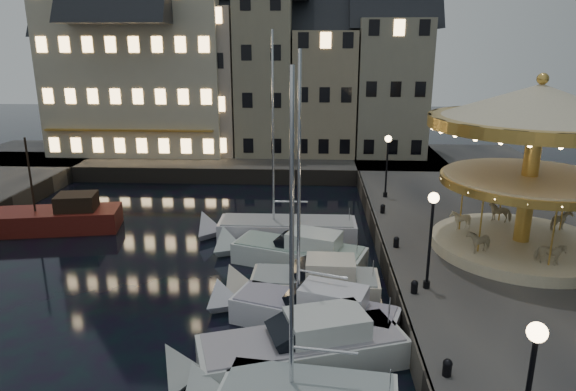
# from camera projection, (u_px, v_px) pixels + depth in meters

# --- Properties ---
(ground) EXTENTS (160.00, 160.00, 0.00)m
(ground) POSITION_uv_depth(u_px,v_px,m) (254.00, 323.00, 21.33)
(ground) COLOR black
(ground) RESTS_ON ground
(quay_east) EXTENTS (16.00, 56.00, 1.30)m
(quay_east) POSITION_uv_depth(u_px,v_px,m) (540.00, 258.00, 26.19)
(quay_east) COLOR #474442
(quay_east) RESTS_ON ground
(quay_north) EXTENTS (44.00, 12.00, 1.30)m
(quay_north) POSITION_uv_depth(u_px,v_px,m) (204.00, 160.00, 48.39)
(quay_north) COLOR #474442
(quay_north) RESTS_ON ground
(quaywall_e) EXTENTS (0.15, 44.00, 1.30)m
(quaywall_e) POSITION_uv_depth(u_px,v_px,m) (382.00, 255.00, 26.59)
(quaywall_e) COLOR #47423A
(quaywall_e) RESTS_ON ground
(quaywall_n) EXTENTS (48.00, 0.15, 1.30)m
(quaywall_n) POSITION_uv_depth(u_px,v_px,m) (213.00, 176.00, 42.54)
(quaywall_n) COLOR #47423A
(quaywall_n) RESTS_ON ground
(streetlamp_a) EXTENTS (0.44, 0.44, 4.17)m
(streetlamp_a) POSITION_uv_depth(u_px,v_px,m) (529.00, 382.00, 11.21)
(streetlamp_a) COLOR black
(streetlamp_a) RESTS_ON quay_east
(streetlamp_b) EXTENTS (0.44, 0.44, 4.17)m
(streetlamp_b) POSITION_uv_depth(u_px,v_px,m) (431.00, 227.00, 20.79)
(streetlamp_b) COLOR black
(streetlamp_b) RESTS_ON quay_east
(streetlamp_c) EXTENTS (0.44, 0.44, 4.17)m
(streetlamp_c) POSITION_uv_depth(u_px,v_px,m) (387.00, 157.00, 33.73)
(streetlamp_c) COLOR black
(streetlamp_c) RESTS_ON quay_east
(bollard_a) EXTENTS (0.30, 0.30, 0.57)m
(bollard_a) POSITION_uv_depth(u_px,v_px,m) (447.00, 367.00, 15.76)
(bollard_a) COLOR black
(bollard_a) RESTS_ON quay_east
(bollard_b) EXTENTS (0.30, 0.30, 0.57)m
(bollard_b) POSITION_uv_depth(u_px,v_px,m) (414.00, 286.00, 21.03)
(bollard_b) COLOR black
(bollard_b) RESTS_ON quay_east
(bollard_c) EXTENTS (0.30, 0.30, 0.57)m
(bollard_c) POSITION_uv_depth(u_px,v_px,m) (396.00, 242.00, 25.82)
(bollard_c) COLOR black
(bollard_c) RESTS_ON quay_east
(bollard_d) EXTENTS (0.30, 0.30, 0.57)m
(bollard_d) POSITION_uv_depth(u_px,v_px,m) (383.00, 208.00, 31.09)
(bollard_d) COLOR black
(bollard_d) RESTS_ON quay_east
(townhouse_na) EXTENTS (5.50, 8.00, 12.80)m
(townhouse_na) POSITION_uv_depth(u_px,v_px,m) (86.00, 82.00, 48.88)
(townhouse_na) COLOR gray
(townhouse_na) RESTS_ON quay_north
(townhouse_nb) EXTENTS (6.16, 8.00, 13.80)m
(townhouse_nb) POSITION_uv_depth(u_px,v_px,m) (142.00, 76.00, 48.47)
(townhouse_nb) COLOR slate
(townhouse_nb) RESTS_ON quay_north
(townhouse_nc) EXTENTS (6.82, 8.00, 14.80)m
(townhouse_nc) POSITION_uv_depth(u_px,v_px,m) (205.00, 71.00, 48.02)
(townhouse_nc) COLOR #AA998B
(townhouse_nc) RESTS_ON quay_north
(townhouse_nd) EXTENTS (5.50, 8.00, 15.80)m
(townhouse_nd) POSITION_uv_depth(u_px,v_px,m) (266.00, 66.00, 47.58)
(townhouse_nd) COLOR gray
(townhouse_nd) RESTS_ON quay_north
(townhouse_ne) EXTENTS (6.16, 8.00, 12.80)m
(townhouse_ne) POSITION_uv_depth(u_px,v_px,m) (324.00, 82.00, 47.73)
(townhouse_ne) COLOR gray
(townhouse_ne) RESTS_ON quay_north
(townhouse_nf) EXTENTS (6.82, 8.00, 13.80)m
(townhouse_nf) POSITION_uv_depth(u_px,v_px,m) (390.00, 77.00, 47.28)
(townhouse_nf) COLOR gray
(townhouse_nf) RESTS_ON quay_north
(hotel_corner) EXTENTS (17.60, 9.00, 16.80)m
(hotel_corner) POSITION_uv_depth(u_px,v_px,m) (141.00, 60.00, 48.04)
(hotel_corner) COLOR beige
(hotel_corner) RESTS_ON quay_north
(motorboat_b) EXTENTS (8.41, 4.82, 2.15)m
(motorboat_b) POSITION_uv_depth(u_px,v_px,m) (291.00, 351.00, 18.23)
(motorboat_b) COLOR silver
(motorboat_b) RESTS_ON ground
(motorboat_c) EXTENTS (7.73, 4.22, 10.37)m
(motorboat_c) POSITION_uv_depth(u_px,v_px,m) (304.00, 311.00, 20.91)
(motorboat_c) COLOR silver
(motorboat_c) RESTS_ON ground
(motorboat_d) EXTENTS (6.82, 2.35, 2.15)m
(motorboat_d) POSITION_uv_depth(u_px,v_px,m) (306.00, 285.00, 23.30)
(motorboat_d) COLOR beige
(motorboat_d) RESTS_ON ground
(motorboat_e) EXTENTS (7.87, 4.60, 2.15)m
(motorboat_e) POSITION_uv_depth(u_px,v_px,m) (292.00, 253.00, 26.87)
(motorboat_e) COLOR silver
(motorboat_e) RESTS_ON ground
(motorboat_f) EXTENTS (9.17, 2.47, 12.22)m
(motorboat_f) POSITION_uv_depth(u_px,v_px,m) (278.00, 230.00, 30.58)
(motorboat_f) COLOR silver
(motorboat_f) RESTS_ON ground
(red_fishing_boat) EXTENTS (8.27, 4.13, 6.07)m
(red_fishing_boat) POSITION_uv_depth(u_px,v_px,m) (57.00, 219.00, 31.88)
(red_fishing_boat) COLOR #5C1812
(red_fishing_boat) RESTS_ON ground
(carousel) EXTENTS (9.84, 9.84, 8.61)m
(carousel) POSITION_uv_depth(u_px,v_px,m) (535.00, 137.00, 23.92)
(carousel) COLOR beige
(carousel) RESTS_ON quay_east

